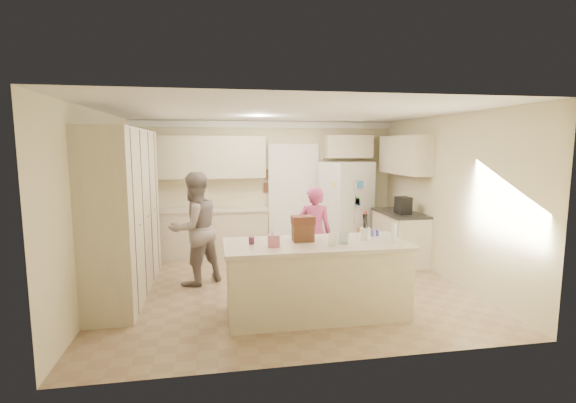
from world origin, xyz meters
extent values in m
cube|color=#8C7658|center=(0.00, 0.00, -0.01)|extent=(5.20, 4.60, 0.02)
cube|color=white|center=(0.00, 0.00, 2.61)|extent=(5.20, 4.60, 0.02)
cube|color=beige|center=(0.00, 2.31, 1.30)|extent=(5.20, 0.02, 2.60)
cube|color=beige|center=(0.00, -2.31, 1.30)|extent=(5.20, 0.02, 2.60)
cube|color=beige|center=(-2.61, 0.00, 1.30)|extent=(0.02, 4.60, 2.60)
cube|color=beige|center=(2.61, 0.00, 1.30)|extent=(0.02, 4.60, 2.60)
cube|color=white|center=(0.00, 2.26, 2.53)|extent=(5.20, 0.08, 0.12)
cube|color=beige|center=(-2.30, 0.20, 1.18)|extent=(0.60, 2.60, 2.35)
cube|color=beige|center=(-1.15, 2.00, 0.44)|extent=(2.20, 0.60, 0.88)
cube|color=beige|center=(-1.15, 1.99, 0.90)|extent=(2.24, 0.63, 0.04)
cube|color=beige|center=(-1.15, 2.12, 1.90)|extent=(2.20, 0.35, 0.80)
cube|color=black|center=(0.55, 2.28, 1.05)|extent=(0.90, 0.06, 2.10)
cube|color=white|center=(0.55, 2.24, 1.05)|extent=(1.02, 0.03, 2.22)
cube|color=brown|center=(0.02, 2.27, 1.55)|extent=(0.15, 0.02, 0.20)
cube|color=brown|center=(0.02, 2.27, 1.28)|extent=(0.15, 0.02, 0.20)
cube|color=white|center=(1.58, 1.96, 0.90)|extent=(1.10, 0.99, 1.80)
cube|color=gray|center=(1.58, 1.60, 0.90)|extent=(0.02, 0.02, 1.78)
cube|color=black|center=(1.36, 1.59, 1.15)|extent=(0.22, 0.03, 0.35)
cylinder|color=silver|center=(1.53, 1.59, 1.05)|extent=(0.02, 0.02, 0.85)
cylinder|color=silver|center=(1.63, 1.59, 1.05)|extent=(0.02, 0.02, 0.85)
cube|color=beige|center=(1.65, 2.12, 2.10)|extent=(0.95, 0.35, 0.45)
cube|color=beige|center=(2.30, 1.00, 0.44)|extent=(0.60, 1.20, 0.88)
cube|color=#2D2B28|center=(2.29, 1.00, 0.90)|extent=(0.63, 1.24, 0.04)
cube|color=beige|center=(2.43, 1.20, 1.95)|extent=(0.35, 1.50, 0.70)
cube|color=black|center=(2.25, 0.80, 1.07)|extent=(0.22, 0.28, 0.30)
cube|color=beige|center=(0.20, -1.10, 0.44)|extent=(2.20, 0.90, 0.88)
cube|color=beige|center=(0.20, -1.10, 0.90)|extent=(2.28, 0.96, 0.05)
cylinder|color=white|center=(0.85, -1.05, 1.00)|extent=(0.13, 0.13, 0.15)
cube|color=#CF708E|center=(-0.35, -1.20, 1.00)|extent=(0.13, 0.13, 0.14)
cone|color=white|center=(-0.35, -1.20, 1.10)|extent=(0.08, 0.08, 0.08)
cube|color=brown|center=(0.05, -1.00, 1.04)|extent=(0.26, 0.18, 0.22)
cube|color=#592D1E|center=(0.05, -1.00, 1.20)|extent=(0.28, 0.20, 0.10)
cylinder|color=#59263F|center=(-0.60, -1.05, 0.97)|extent=(0.07, 0.07, 0.09)
cube|color=white|center=(0.35, -1.30, 1.01)|extent=(0.12, 0.06, 0.16)
cube|color=silver|center=(0.50, -1.25, 1.01)|extent=(0.12, 0.05, 0.16)
cylinder|color=silver|center=(1.15, -1.25, 1.04)|extent=(0.07, 0.07, 0.24)
cylinder|color=#4F50B6|center=(1.02, -0.88, 0.97)|extent=(0.05, 0.05, 0.09)
cylinder|color=#4F50B6|center=(1.09, -0.88, 0.97)|extent=(0.05, 0.05, 0.09)
imported|color=gray|center=(-1.34, 0.38, 0.86)|extent=(1.06, 1.02, 1.73)
imported|color=#BD488A|center=(0.51, 0.27, 0.75)|extent=(0.61, 0.48, 1.49)
camera|label=1|loc=(-1.03, -6.02, 2.11)|focal=26.00mm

